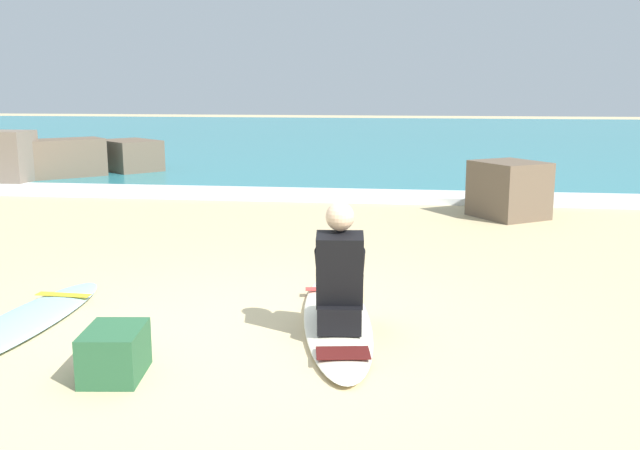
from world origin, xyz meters
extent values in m
plane|color=#CCB584|center=(0.00, 0.00, 0.00)|extent=(80.00, 80.00, 0.00)
cube|color=teal|center=(0.00, 20.33, 0.05)|extent=(80.00, 28.00, 0.10)
cube|color=white|center=(0.00, 6.63, 0.06)|extent=(80.00, 0.90, 0.11)
ellipsoid|color=#EFE5C6|center=(0.58, 0.37, 0.04)|extent=(0.92, 2.61, 0.07)
cube|color=red|center=(0.47, 1.08, 0.07)|extent=(0.49, 0.18, 0.01)
cube|color=#4A1311|center=(0.71, -0.44, 0.07)|extent=(0.40, 0.30, 0.01)
cube|color=black|center=(0.64, -0.01, 0.18)|extent=(0.34, 0.29, 0.20)
cylinder|color=black|center=(0.53, 0.17, 0.33)|extent=(0.19, 0.42, 0.43)
cylinder|color=black|center=(0.49, 0.37, 0.30)|extent=(0.14, 0.27, 0.42)
cube|color=black|center=(0.48, 0.44, 0.10)|extent=(0.12, 0.23, 0.05)
cylinder|color=black|center=(0.73, 0.19, 0.33)|extent=(0.19, 0.42, 0.43)
cylinder|color=black|center=(0.72, 0.39, 0.30)|extent=(0.14, 0.27, 0.42)
cube|color=black|center=(0.72, 0.46, 0.10)|extent=(0.12, 0.23, 0.05)
cube|color=black|center=(0.64, 0.03, 0.53)|extent=(0.37, 0.32, 0.57)
sphere|color=beige|center=(0.64, 0.06, 0.92)|extent=(0.21, 0.21, 0.21)
cylinder|color=black|center=(0.49, 0.17, 0.55)|extent=(0.13, 0.40, 0.31)
cylinder|color=black|center=(0.77, 0.20, 0.55)|extent=(0.13, 0.40, 0.31)
ellipsoid|color=#9ED1E5|center=(-1.84, -0.04, 0.04)|extent=(0.59, 2.32, 0.07)
cube|color=gold|center=(-1.81, 0.60, 0.07)|extent=(0.48, 0.12, 0.01)
cube|color=brown|center=(-5.64, 8.04, 0.41)|extent=(1.67, 1.63, 0.83)
cube|color=brown|center=(-4.72, 9.20, 0.37)|extent=(1.55, 1.51, 0.73)
cube|color=brown|center=(2.50, 5.26, 0.40)|extent=(1.19, 1.22, 0.80)
cube|color=#285B38|center=(-0.72, -0.85, 0.16)|extent=(0.42, 0.52, 0.32)
camera|label=1|loc=(1.15, -4.95, 1.84)|focal=39.88mm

